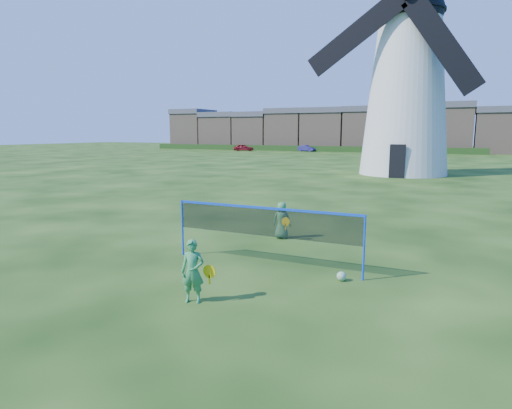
{
  "coord_description": "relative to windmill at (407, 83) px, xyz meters",
  "views": [
    {
      "loc": [
        5.04,
        -9.8,
        3.39
      ],
      "look_at": [
        0.2,
        0.5,
        1.5
      ],
      "focal_mm": 30.49,
      "sensor_mm": 36.0,
      "label": 1
    }
  ],
  "objects": [
    {
      "name": "car_right",
      "position": [
        -21.07,
        38.24,
        -6.69
      ],
      "size": [
        3.56,
        2.01,
        1.11
      ],
      "primitive_type": "imported",
      "rotation": [
        0.0,
        0.0,
        1.31
      ],
      "color": "navy",
      "rests_on": "ground"
    },
    {
      "name": "play_ball",
      "position": [
        1.97,
        -27.76,
        -7.13
      ],
      "size": [
        0.22,
        0.22,
        0.22
      ],
      "primitive_type": "sphere",
      "color": "green",
      "rests_on": "ground"
    },
    {
      "name": "ground",
      "position": [
        -0.77,
        -27.51,
        -7.24
      ],
      "size": [
        220.0,
        220.0,
        0.0
      ],
      "primitive_type": "plane",
      "color": "black",
      "rests_on": "ground"
    },
    {
      "name": "car_left",
      "position": [
        -32.07,
        34.67,
        -6.61
      ],
      "size": [
        3.98,
        2.87,
        1.26
      ],
      "primitive_type": "imported",
      "rotation": [
        0.0,
        0.0,
        1.99
      ],
      "color": "maroon",
      "rests_on": "ground"
    },
    {
      "name": "badminton_net",
      "position": [
        -0.09,
        -27.5,
        -6.1
      ],
      "size": [
        5.05,
        0.05,
        1.55
      ],
      "color": "blue",
      "rests_on": "ground"
    },
    {
      "name": "terraced_houses",
      "position": [
        -19.45,
        44.49,
        -3.24
      ],
      "size": [
        66.75,
        8.4,
        8.38
      ],
      "color": "#9A7F67",
      "rests_on": "ground"
    },
    {
      "name": "player_girl",
      "position": [
        -0.42,
        -30.29,
        -6.6
      ],
      "size": [
        0.69,
        0.44,
        1.29
      ],
      "rotation": [
        0.0,
        0.0,
        0.31
      ],
      "color": "#398F50",
      "rests_on": "ground"
    },
    {
      "name": "hedge",
      "position": [
        -22.77,
        38.49,
        -6.74
      ],
      "size": [
        62.0,
        0.8,
        1.0
      ],
      "primitive_type": "cube",
      "color": "#193814",
      "rests_on": "ground"
    },
    {
      "name": "player_boy",
      "position": [
        -0.81,
        -24.54,
        -6.65
      ],
      "size": [
        0.67,
        0.46,
        1.19
      ],
      "rotation": [
        0.0,
        0.0,
        3.28
      ],
      "color": "#489551",
      "rests_on": "ground"
    },
    {
      "name": "windmill",
      "position": [
        0.0,
        0.0,
        0.0
      ],
      "size": [
        14.82,
        6.88,
        20.69
      ],
      "color": "white",
      "rests_on": "ground"
    }
  ]
}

